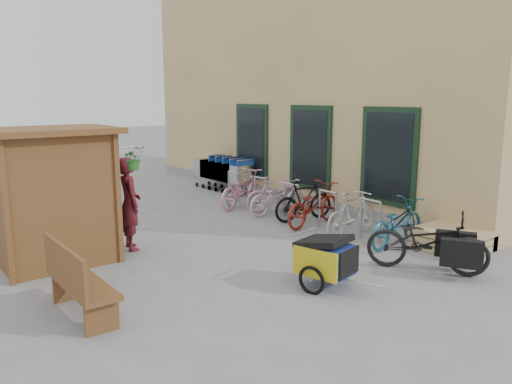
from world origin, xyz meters
TOP-DOWN VIEW (x-y plane):
  - ground at (0.00, 0.00)m, footprint 80.00×80.00m
  - building at (6.49, 4.50)m, footprint 6.07×13.00m
  - kiosk at (-3.28, 2.47)m, footprint 2.49×1.65m
  - bike_rack at (2.30, 2.40)m, footprint 0.05×5.35m
  - pallet_stack at (3.00, -1.40)m, footprint 1.00×1.20m
  - bench at (-3.68, 0.04)m, footprint 0.49×1.62m
  - shopping_carts at (3.00, 6.41)m, footprint 0.63×2.48m
  - child_trailer at (-0.26, -1.23)m, footprint 0.93×1.47m
  - cargo_bike at (1.60, -1.82)m, footprint 1.59×2.07m
  - person_kiosk at (-1.82, 2.48)m, footprint 0.54×0.72m
  - bike_0 at (2.42, -0.57)m, footprint 1.82×0.78m
  - bike_1 at (2.28, 0.46)m, footprint 1.62×0.52m
  - bike_2 at (2.24, 1.59)m, footprint 1.94×0.95m
  - bike_3 at (2.37, 2.05)m, footprint 1.67×0.68m
  - bike_4 at (2.30, 2.92)m, footprint 1.72×0.68m
  - bike_5 at (2.44, 3.21)m, footprint 1.59×0.89m
  - bike_6 at (2.11, 4.18)m, footprint 1.98×1.24m
  - bike_7 at (2.34, 4.42)m, footprint 1.71×0.97m

SIDE VIEW (x-z plane):
  - ground at x=0.00m, z-range 0.00..0.00m
  - pallet_stack at x=3.00m, z-range 0.01..0.41m
  - bike_4 at x=2.30m, z-range 0.00..0.89m
  - bike_5 at x=2.44m, z-range 0.00..0.92m
  - bike_0 at x=2.42m, z-range 0.00..0.93m
  - child_trailer at x=-0.26m, z-range 0.05..0.90m
  - bike_1 at x=2.28m, z-range 0.00..0.96m
  - bike_3 at x=2.37m, z-range 0.00..0.97m
  - bike_2 at x=2.24m, z-range 0.00..0.98m
  - bike_6 at x=2.11m, z-range 0.00..0.98m
  - bike_7 at x=2.34m, z-range 0.00..0.99m
  - bike_rack at x=2.30m, z-range 0.08..0.95m
  - cargo_bike at x=1.60m, z-range 0.00..1.04m
  - bench at x=-3.68m, z-range 0.01..1.03m
  - shopping_carts at x=3.00m, z-range 0.09..1.21m
  - person_kiosk at x=-1.82m, z-range 0.00..1.80m
  - kiosk at x=-3.28m, z-range 0.35..2.75m
  - building at x=6.49m, z-range -0.01..6.99m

